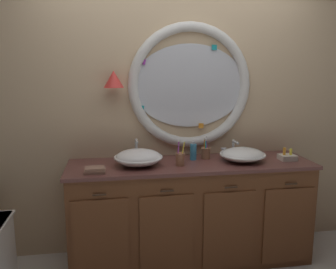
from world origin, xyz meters
name	(u,v)px	position (x,y,z in m)	size (l,w,h in m)	color
back_wall_assembly	(176,107)	(0.01, 0.58, 1.32)	(6.40, 0.26, 2.60)	#D6B78E
vanity_counter	(190,211)	(0.08, 0.27, 0.44)	(2.06, 0.61, 0.88)	brown
sink_basin_left	(138,157)	(-0.36, 0.24, 0.95)	(0.40, 0.40, 0.14)	white
sink_basin_right	(243,155)	(0.53, 0.24, 0.94)	(0.39, 0.39, 0.11)	white
faucet_set_left	(136,151)	(-0.36, 0.47, 0.95)	(0.21, 0.12, 0.18)	silver
faucet_set_right	(234,149)	(0.53, 0.47, 0.94)	(0.24, 0.14, 0.14)	silver
toothbrush_holder_left	(180,158)	(-0.03, 0.19, 0.94)	(0.08, 0.08, 0.22)	#996647
toothbrush_holder_right	(206,152)	(0.24, 0.38, 0.94)	(0.09, 0.09, 0.21)	#996647
soap_dispenser	(193,151)	(0.12, 0.35, 0.96)	(0.06, 0.06, 0.17)	#388EBC
folded_hand_towel	(95,170)	(-0.71, 0.10, 0.90)	(0.16, 0.11, 0.04)	#936B56
toiletry_basket	(287,157)	(0.92, 0.21, 0.91)	(0.14, 0.12, 0.11)	beige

